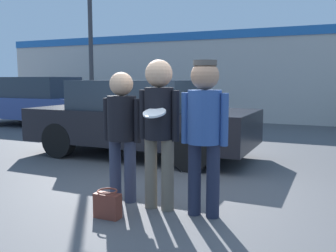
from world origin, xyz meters
TOP-DOWN VIEW (x-y plane):
  - ground_plane at (0.00, 0.00)m, footprint 56.00×56.00m
  - storefront_building at (0.00, 9.24)m, footprint 24.00×0.22m
  - person_left at (-0.49, -0.31)m, footprint 0.53×0.36m
  - person_middle_with_frisbee at (0.07, -0.39)m, footprint 0.51×0.55m
  - person_right at (0.63, -0.39)m, footprint 0.55×0.38m
  - parked_car_near at (-1.66, 2.33)m, footprint 4.53×1.93m
  - parked_car_far at (-7.17, 5.42)m, footprint 4.67×1.88m
  - street_lamp at (-4.04, 4.31)m, footprint 1.19×0.35m
  - handbag at (-0.33, -0.90)m, footprint 0.30×0.23m

SIDE VIEW (x-z plane):
  - ground_plane at x=0.00m, z-range 0.00..0.00m
  - handbag at x=-0.33m, z-range -0.01..0.31m
  - parked_car_near at x=-1.66m, z-range 0.01..1.54m
  - parked_car_far at x=-7.17m, z-range -0.01..1.61m
  - person_left at x=-0.49m, z-range 0.16..1.80m
  - person_middle_with_frisbee at x=0.07m, z-range 0.18..1.96m
  - person_right at x=0.63m, z-range 0.19..1.95m
  - storefront_building at x=0.00m, z-range 0.03..3.36m
  - street_lamp at x=-4.04m, z-range 0.62..5.84m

